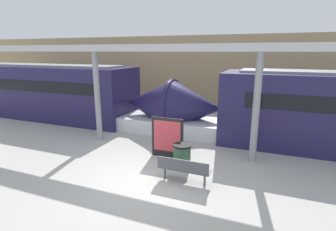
{
  "coord_description": "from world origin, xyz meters",
  "views": [
    {
      "loc": [
        3.39,
        -6.79,
        3.97
      ],
      "look_at": [
        -0.48,
        2.9,
        1.4
      ],
      "focal_mm": 28.0,
      "sensor_mm": 36.0,
      "label": 1
    }
  ],
  "objects_px": {
    "train_right": "(57,93)",
    "support_column_far": "(97,97)",
    "poster_board": "(167,138)",
    "support_column_near": "(256,109)",
    "trash_bin": "(182,156)",
    "bench_near": "(184,168)"
  },
  "relations": [
    {
      "from": "trash_bin",
      "to": "bench_near",
      "type": "bearing_deg",
      "value": -68.44
    },
    {
      "from": "bench_near",
      "to": "poster_board",
      "type": "relative_size",
      "value": 1.04
    },
    {
      "from": "trash_bin",
      "to": "support_column_far",
      "type": "xyz_separation_m",
      "value": [
        -4.52,
        1.52,
        1.54
      ]
    },
    {
      "from": "poster_board",
      "to": "support_column_near",
      "type": "distance_m",
      "value": 3.38
    },
    {
      "from": "train_right",
      "to": "support_column_far",
      "type": "height_order",
      "value": "support_column_far"
    },
    {
      "from": "bench_near",
      "to": "support_column_near",
      "type": "height_order",
      "value": "support_column_near"
    },
    {
      "from": "support_column_near",
      "to": "trash_bin",
      "type": "bearing_deg",
      "value": -145.7
    },
    {
      "from": "trash_bin",
      "to": "poster_board",
      "type": "relative_size",
      "value": 0.56
    },
    {
      "from": "bench_near",
      "to": "support_column_far",
      "type": "bearing_deg",
      "value": 153.17
    },
    {
      "from": "bench_near",
      "to": "support_column_far",
      "type": "height_order",
      "value": "support_column_far"
    },
    {
      "from": "trash_bin",
      "to": "support_column_far",
      "type": "relative_size",
      "value": 0.22
    },
    {
      "from": "train_right",
      "to": "bench_near",
      "type": "distance_m",
      "value": 11.02
    },
    {
      "from": "trash_bin",
      "to": "support_column_far",
      "type": "height_order",
      "value": "support_column_far"
    },
    {
      "from": "poster_board",
      "to": "support_column_far",
      "type": "height_order",
      "value": "support_column_far"
    },
    {
      "from": "train_right",
      "to": "poster_board",
      "type": "relative_size",
      "value": 9.59
    },
    {
      "from": "train_right",
      "to": "support_column_near",
      "type": "distance_m",
      "value": 11.89
    },
    {
      "from": "bench_near",
      "to": "poster_board",
      "type": "distance_m",
      "value": 2.1
    },
    {
      "from": "bench_near",
      "to": "support_column_far",
      "type": "xyz_separation_m",
      "value": [
        -4.9,
        2.49,
        1.48
      ]
    },
    {
      "from": "bench_near",
      "to": "support_column_near",
      "type": "relative_size",
      "value": 0.41
    },
    {
      "from": "poster_board",
      "to": "support_column_far",
      "type": "bearing_deg",
      "value": 167.71
    },
    {
      "from": "trash_bin",
      "to": "support_column_far",
      "type": "bearing_deg",
      "value": 161.43
    },
    {
      "from": "poster_board",
      "to": "train_right",
      "type": "bearing_deg",
      "value": 158.65
    }
  ]
}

